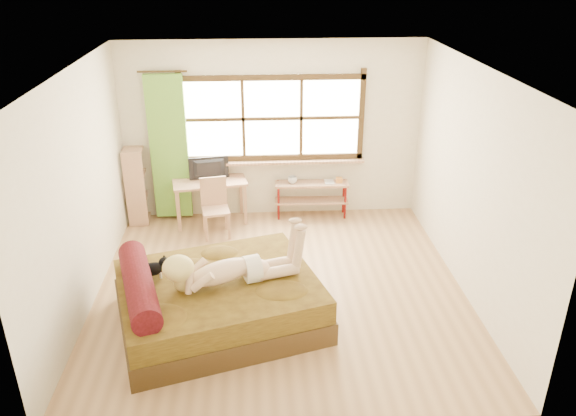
{
  "coord_description": "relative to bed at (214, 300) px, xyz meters",
  "views": [
    {
      "loc": [
        -0.28,
        -5.93,
        3.84
      ],
      "look_at": [
        0.11,
        0.2,
        1.01
      ],
      "focal_mm": 35.0,
      "sensor_mm": 36.0,
      "label": 1
    }
  ],
  "objects": [
    {
      "name": "wall_back",
      "position": [
        0.77,
        2.89,
        1.06
      ],
      "size": [
        4.5,
        0.0,
        4.5
      ],
      "primitive_type": "plane",
      "rotation": [
        1.57,
        0.0,
        0.0
      ],
      "color": "silver",
      "rests_on": "floor"
    },
    {
      "name": "wall_front",
      "position": [
        0.77,
        -1.61,
        1.06
      ],
      "size": [
        4.5,
        0.0,
        4.5
      ],
      "primitive_type": "plane",
      "rotation": [
        -1.57,
        0.0,
        0.0
      ],
      "color": "silver",
      "rests_on": "floor"
    },
    {
      "name": "kitten",
      "position": [
        -0.67,
        0.11,
        0.37
      ],
      "size": [
        0.35,
        0.21,
        0.26
      ],
      "primitive_type": null,
      "rotation": [
        0.0,
        0.0,
        0.28
      ],
      "color": "black",
      "rests_on": "bed"
    },
    {
      "name": "wall_right",
      "position": [
        3.02,
        0.64,
        1.06
      ],
      "size": [
        0.0,
        4.5,
        4.5
      ],
      "primitive_type": "plane",
      "rotation": [
        1.57,
        0.0,
        -1.57
      ],
      "color": "silver",
      "rests_on": "floor"
    },
    {
      "name": "woman",
      "position": [
        0.2,
        -0.04,
        0.57
      ],
      "size": [
        1.56,
        0.83,
        0.64
      ],
      "primitive_type": null,
      "rotation": [
        0.0,
        0.0,
        0.28
      ],
      "color": "tan",
      "rests_on": "bed"
    },
    {
      "name": "pipe_shelf",
      "position": [
        1.37,
        2.71,
        0.12
      ],
      "size": [
        1.14,
        0.32,
        0.64
      ],
      "rotation": [
        0.0,
        0.0,
        -0.03
      ],
      "color": "#9F7556",
      "rests_on": "floor"
    },
    {
      "name": "bookshelf",
      "position": [
        -1.31,
        2.74,
        0.31
      ],
      "size": [
        0.33,
        0.53,
        1.18
      ],
      "rotation": [
        0.0,
        0.0,
        0.08
      ],
      "color": "#9F7556",
      "rests_on": "floor"
    },
    {
      "name": "cup",
      "position": [
        1.06,
        2.71,
        0.33
      ],
      "size": [
        0.14,
        0.14,
        0.11
      ],
      "primitive_type": "imported",
      "rotation": [
        0.0,
        0.0,
        -0.03
      ],
      "color": "gray",
      "rests_on": "pipe_shelf"
    },
    {
      "name": "monitor",
      "position": [
        -0.2,
        2.64,
        0.56
      ],
      "size": [
        0.6,
        0.18,
        0.34
      ],
      "primitive_type": "imported",
      "rotation": [
        0.0,
        0.0,
        3.31
      ],
      "color": "black",
      "rests_on": "desk"
    },
    {
      "name": "bed",
      "position": [
        0.0,
        0.0,
        0.0
      ],
      "size": [
        2.54,
        2.25,
        0.82
      ],
      "rotation": [
        0.0,
        0.0,
        0.28
      ],
      "color": "#382811",
      "rests_on": "floor"
    },
    {
      "name": "floor",
      "position": [
        0.77,
        0.64,
        -0.29
      ],
      "size": [
        4.5,
        4.5,
        0.0
      ],
      "primitive_type": "plane",
      "color": "#9E754C",
      "rests_on": "ground"
    },
    {
      "name": "desk",
      "position": [
        -0.2,
        2.59,
        0.3
      ],
      "size": [
        1.16,
        0.68,
        0.68
      ],
      "rotation": [
        0.0,
        0.0,
        0.17
      ],
      "color": "#9F7556",
      "rests_on": "floor"
    },
    {
      "name": "window",
      "position": [
        0.77,
        2.86,
        1.22
      ],
      "size": [
        2.8,
        0.16,
        1.46
      ],
      "color": "#FFEDBF",
      "rests_on": "wall_back"
    },
    {
      "name": "book",
      "position": [
        1.56,
        2.71,
        0.28
      ],
      "size": [
        0.15,
        0.2,
        0.02
      ],
      "primitive_type": "imported",
      "rotation": [
        0.0,
        0.0,
        -0.03
      ],
      "color": "gray",
      "rests_on": "pipe_shelf"
    },
    {
      "name": "wall_left",
      "position": [
        -1.48,
        0.64,
        1.06
      ],
      "size": [
        0.0,
        4.5,
        4.5
      ],
      "primitive_type": "plane",
      "rotation": [
        1.57,
        0.0,
        1.57
      ],
      "color": "silver",
      "rests_on": "floor"
    },
    {
      "name": "curtain",
      "position": [
        -0.78,
        2.77,
        0.86
      ],
      "size": [
        0.55,
        0.1,
        2.2
      ],
      "primitive_type": "cube",
      "color": "#417B21",
      "rests_on": "wall_back"
    },
    {
      "name": "chair",
      "position": [
        -0.11,
        2.22,
        0.18
      ],
      "size": [
        0.44,
        0.44,
        0.85
      ],
      "rotation": [
        0.0,
        0.0,
        0.17
      ],
      "color": "#9F7556",
      "rests_on": "floor"
    },
    {
      "name": "ceiling",
      "position": [
        0.77,
        0.64,
        2.41
      ],
      "size": [
        4.5,
        4.5,
        0.0
      ],
      "primitive_type": "plane",
      "rotation": [
        3.14,
        0.0,
        0.0
      ],
      "color": "white",
      "rests_on": "wall_back"
    }
  ]
}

